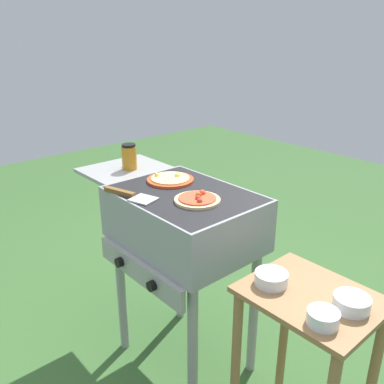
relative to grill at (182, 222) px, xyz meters
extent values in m
plane|color=#38602D|center=(0.01, 0.00, -0.76)|extent=(8.00, 8.00, 0.00)
cube|color=gray|center=(0.01, 0.00, 0.02)|extent=(0.64, 0.48, 0.24)
cube|color=black|center=(0.01, 0.00, 0.14)|extent=(0.61, 0.46, 0.01)
cube|color=#959595|center=(-0.47, 0.00, 0.13)|extent=(0.32, 0.41, 0.02)
cube|color=#959595|center=(-0.47, 0.00, 0.02)|extent=(0.02, 0.02, 0.24)
cube|color=#959595|center=(0.01, -0.25, -0.15)|extent=(0.58, 0.02, 0.10)
cylinder|color=black|center=(-0.11, -0.27, -0.15)|extent=(0.04, 0.02, 0.04)
cylinder|color=black|center=(0.13, -0.27, -0.15)|extent=(0.04, 0.02, 0.04)
cylinder|color=#959595|center=(-0.26, -0.19, -0.43)|extent=(0.04, 0.04, 0.66)
cylinder|color=#959595|center=(0.28, -0.19, -0.43)|extent=(0.04, 0.04, 0.66)
cylinder|color=#959595|center=(-0.26, 0.19, -0.43)|extent=(0.04, 0.04, 0.66)
cylinder|color=#959595|center=(0.28, 0.19, -0.43)|extent=(0.04, 0.04, 0.66)
cylinder|color=beige|center=(0.12, -0.02, 0.15)|extent=(0.19, 0.19, 0.01)
cylinder|color=#D14C2D|center=(0.12, -0.02, 0.16)|extent=(0.16, 0.16, 0.01)
sphere|color=#E83F2B|center=(0.13, -0.02, 0.17)|extent=(0.02, 0.02, 0.02)
sphere|color=#D1422B|center=(0.16, -0.04, 0.17)|extent=(0.02, 0.02, 0.02)
sphere|color=#C35623|center=(0.11, 0.00, 0.17)|extent=(0.02, 0.02, 0.02)
sphere|color=#E65134|center=(0.10, 0.03, 0.17)|extent=(0.03, 0.03, 0.03)
cylinder|color=#C64723|center=(-0.15, 0.06, 0.15)|extent=(0.22, 0.22, 0.01)
cylinder|color=#EDD17A|center=(-0.15, 0.06, 0.16)|extent=(0.18, 0.18, 0.01)
sphere|color=#F2A864|center=(-0.15, 0.10, 0.17)|extent=(0.03, 0.03, 0.03)
sphere|color=#CBE873|center=(-0.21, 0.02, 0.17)|extent=(0.02, 0.02, 0.02)
sphere|color=#E5D46F|center=(-0.14, 0.09, 0.17)|extent=(0.02, 0.02, 0.02)
cylinder|color=#B77A1E|center=(-0.43, 0.01, 0.20)|extent=(0.07, 0.07, 0.12)
cylinder|color=black|center=(-0.43, 0.01, 0.27)|extent=(0.07, 0.07, 0.01)
cube|color=#B7BABF|center=(-0.04, -0.18, 0.15)|extent=(0.12, 0.11, 0.01)
cube|color=brown|center=(-0.16, -0.21, 0.15)|extent=(0.16, 0.07, 0.02)
cube|color=olive|center=(0.67, 0.00, -0.04)|extent=(0.44, 0.36, 0.02)
cylinder|color=olive|center=(0.48, -0.15, -0.40)|extent=(0.04, 0.04, 0.71)
cylinder|color=olive|center=(0.48, 0.15, -0.40)|extent=(0.04, 0.04, 0.71)
cylinder|color=silver|center=(0.54, -0.05, -0.01)|extent=(0.12, 0.12, 0.04)
cylinder|color=#4C7533|center=(0.54, -0.05, -0.01)|extent=(0.10, 0.10, 0.02)
cylinder|color=silver|center=(0.78, -0.10, -0.01)|extent=(0.10, 0.10, 0.04)
cylinder|color=#996B47|center=(0.78, -0.10, -0.01)|extent=(0.08, 0.08, 0.02)
cylinder|color=silver|center=(0.80, 0.03, -0.01)|extent=(0.12, 0.12, 0.04)
cylinder|color=#996B47|center=(0.80, 0.03, -0.01)|extent=(0.10, 0.10, 0.02)
camera|label=1|loc=(1.28, -1.06, 0.79)|focal=38.34mm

